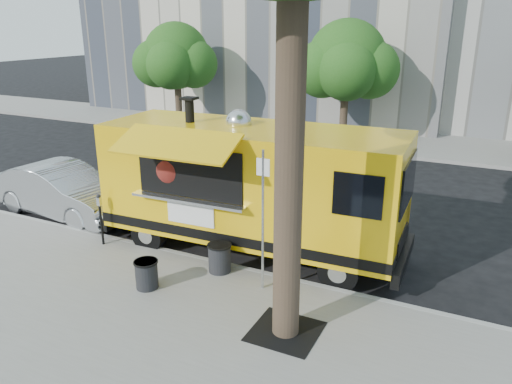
{
  "coord_description": "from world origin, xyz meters",
  "views": [
    {
      "loc": [
        5.52,
        -9.99,
        5.49
      ],
      "look_at": [
        0.64,
        0.0,
        1.68
      ],
      "focal_mm": 35.0,
      "sensor_mm": 36.0,
      "label": 1
    }
  ],
  "objects_px": {
    "sign_post": "(263,213)",
    "trash_bin_left": "(147,273)",
    "far_tree_a": "(176,56)",
    "parking_meter": "(100,213)",
    "food_truck": "(250,185)",
    "far_tree_b": "(347,60)",
    "trash_bin_right": "(220,257)",
    "sedan": "(63,191)"
  },
  "relations": [
    {
      "from": "far_tree_b",
      "to": "trash_bin_left",
      "type": "relative_size",
      "value": 8.94
    },
    {
      "from": "parking_meter",
      "to": "far_tree_b",
      "type": "bearing_deg",
      "value": 81.9
    },
    {
      "from": "far_tree_a",
      "to": "sign_post",
      "type": "bearing_deg",
      "value": -50.17
    },
    {
      "from": "trash_bin_left",
      "to": "trash_bin_right",
      "type": "bearing_deg",
      "value": 52.3
    },
    {
      "from": "food_truck",
      "to": "far_tree_a",
      "type": "bearing_deg",
      "value": 128.35
    },
    {
      "from": "sign_post",
      "to": "trash_bin_right",
      "type": "height_order",
      "value": "sign_post"
    },
    {
      "from": "far_tree_b",
      "to": "sedan",
      "type": "xyz_separation_m",
      "value": [
        -4.68,
        -12.7,
        -3.07
      ]
    },
    {
      "from": "sign_post",
      "to": "food_truck",
      "type": "bearing_deg",
      "value": 123.72
    },
    {
      "from": "sedan",
      "to": "parking_meter",
      "type": "bearing_deg",
      "value": -112.05
    },
    {
      "from": "trash_bin_right",
      "to": "far_tree_a",
      "type": "bearing_deg",
      "value": 127.31
    },
    {
      "from": "far_tree_a",
      "to": "far_tree_b",
      "type": "bearing_deg",
      "value": 2.54
    },
    {
      "from": "parking_meter",
      "to": "food_truck",
      "type": "relative_size",
      "value": 0.18
    },
    {
      "from": "parking_meter",
      "to": "sedan",
      "type": "xyz_separation_m",
      "value": [
        -2.68,
        1.35,
        -0.22
      ]
    },
    {
      "from": "far_tree_a",
      "to": "parking_meter",
      "type": "height_order",
      "value": "far_tree_a"
    },
    {
      "from": "far_tree_a",
      "to": "far_tree_b",
      "type": "relative_size",
      "value": 0.97
    },
    {
      "from": "far_tree_a",
      "to": "sedan",
      "type": "relative_size",
      "value": 1.15
    },
    {
      "from": "far_tree_a",
      "to": "trash_bin_right",
      "type": "bearing_deg",
      "value": -52.69
    },
    {
      "from": "sedan",
      "to": "trash_bin_right",
      "type": "height_order",
      "value": "sedan"
    },
    {
      "from": "far_tree_a",
      "to": "trash_bin_left",
      "type": "height_order",
      "value": "far_tree_a"
    },
    {
      "from": "far_tree_b",
      "to": "parking_meter",
      "type": "xyz_separation_m",
      "value": [
        -2.0,
        -14.05,
        -2.85
      ]
    },
    {
      "from": "trash_bin_right",
      "to": "far_tree_b",
      "type": "bearing_deg",
      "value": 95.57
    },
    {
      "from": "food_truck",
      "to": "trash_bin_left",
      "type": "height_order",
      "value": "food_truck"
    },
    {
      "from": "food_truck",
      "to": "parking_meter",
      "type": "bearing_deg",
      "value": -157.51
    },
    {
      "from": "far_tree_a",
      "to": "sedan",
      "type": "height_order",
      "value": "far_tree_a"
    },
    {
      "from": "sedan",
      "to": "trash_bin_left",
      "type": "relative_size",
      "value": 7.55
    },
    {
      "from": "food_truck",
      "to": "sedan",
      "type": "xyz_separation_m",
      "value": [
        -6.06,
        -0.21,
        -0.99
      ]
    },
    {
      "from": "sign_post",
      "to": "trash_bin_left",
      "type": "distance_m",
      "value": 2.8
    },
    {
      "from": "far_tree_b",
      "to": "sedan",
      "type": "relative_size",
      "value": 1.18
    },
    {
      "from": "far_tree_b",
      "to": "trash_bin_left",
      "type": "distance_m",
      "value": 15.68
    },
    {
      "from": "parking_meter",
      "to": "food_truck",
      "type": "distance_m",
      "value": 3.8
    },
    {
      "from": "far_tree_b",
      "to": "sign_post",
      "type": "height_order",
      "value": "far_tree_b"
    },
    {
      "from": "parking_meter",
      "to": "trash_bin_left",
      "type": "relative_size",
      "value": 2.17
    },
    {
      "from": "sedan",
      "to": "food_truck",
      "type": "bearing_deg",
      "value": -83.38
    },
    {
      "from": "far_tree_a",
      "to": "trash_bin_right",
      "type": "xyz_separation_m",
      "value": [
        10.37,
        -13.6,
        -3.28
      ]
    },
    {
      "from": "food_truck",
      "to": "sedan",
      "type": "distance_m",
      "value": 6.14
    },
    {
      "from": "sign_post",
      "to": "food_truck",
      "type": "distance_m",
      "value": 2.12
    },
    {
      "from": "parking_meter",
      "to": "sedan",
      "type": "height_order",
      "value": "sedan"
    },
    {
      "from": "trash_bin_left",
      "to": "food_truck",
      "type": "bearing_deg",
      "value": 70.05
    },
    {
      "from": "sign_post",
      "to": "sedan",
      "type": "height_order",
      "value": "sign_post"
    },
    {
      "from": "sign_post",
      "to": "parking_meter",
      "type": "xyz_separation_m",
      "value": [
        -4.55,
        0.2,
        -0.87
      ]
    },
    {
      "from": "far_tree_b",
      "to": "food_truck",
      "type": "distance_m",
      "value": 12.74
    },
    {
      "from": "trash_bin_left",
      "to": "sign_post",
      "type": "bearing_deg",
      "value": 25.74
    }
  ]
}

